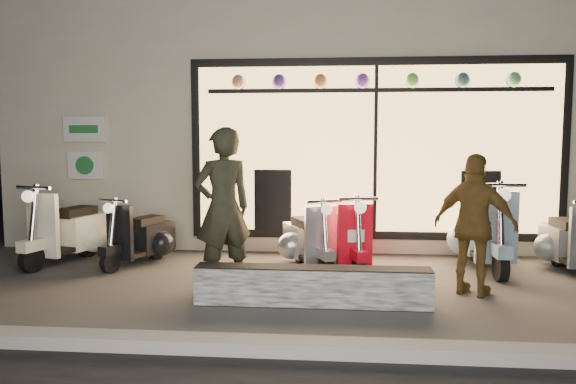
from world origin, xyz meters
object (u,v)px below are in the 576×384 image
Objects in this scene: graffiti_barrier at (312,286)px; man at (223,208)px; scooter_red at (344,239)px; scooter_silver at (307,239)px; woman at (475,225)px.

graffiti_barrier is 1.41m from man.
scooter_silver is at bearing 161.00° from scooter_red.
scooter_silver is 0.81× the size of woman.
scooter_silver is 0.49m from scooter_red.
scooter_silver is at bearing -161.80° from man.
woman is at bearing 16.94° from graffiti_barrier.
scooter_red is at bearing -175.07° from man.
man reaches higher than scooter_silver.
graffiti_barrier is 1.92× the size of scooter_silver.
scooter_silver is at bearing 95.24° from graffiti_barrier.
scooter_red is 0.74× the size of man.
man is (-0.90, -1.10, 0.55)m from scooter_silver.
graffiti_barrier is 1.79× the size of scooter_red.
scooter_silver is (-0.16, 1.70, 0.17)m from graffiti_barrier.
graffiti_barrier is 1.32× the size of man.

